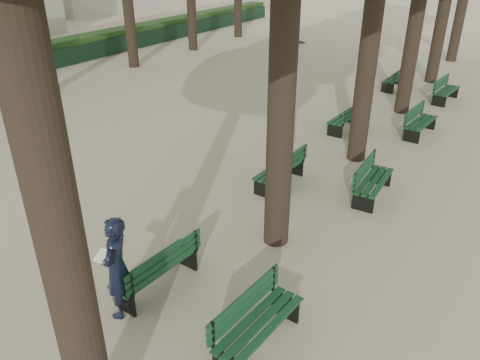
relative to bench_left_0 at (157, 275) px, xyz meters
The scene contains 14 objects.
ground 0.69m from the bench_left_0, 125.63° to the right, with size 120.00×120.00×0.00m, color tan.
bench_left_0 is the anchor object (origin of this frame).
bench_left_1 4.80m from the bench_left_0, 90.00° to the left, with size 0.69×1.83×0.92m.
bench_left_2 9.55m from the bench_left_0, 90.00° to the left, with size 0.67×1.83×0.92m.
bench_left_3 15.43m from the bench_left_0, 90.00° to the left, with size 0.65×1.82×0.92m.
bench_right_0 2.28m from the bench_left_0, ahead, with size 0.74×1.85×0.92m.
bench_right_1 5.89m from the bench_left_0, 67.36° to the left, with size 0.63×1.82×0.92m.
bench_right_2 10.64m from the bench_left_0, 77.69° to the left, with size 0.75×1.85×0.92m.
bench_right_3 14.86m from the bench_left_0, 81.22° to the left, with size 0.78×1.85×0.92m.
man_with_map 1.04m from the bench_left_0, 96.35° to the right, with size 0.75×0.83×1.86m.
pedestrian_e 19.70m from the bench_left_0, 108.99° to the left, with size 1.43×0.31×1.54m, color #262628.
pedestrian_a 23.24m from the bench_left_0, 110.34° to the left, with size 0.91×0.37×1.87m, color #262628.
fence 18.61m from the bench_left_0, 145.68° to the left, with size 0.08×42.00×0.90m, color black.
hedge 19.19m from the bench_left_0, 146.86° to the left, with size 1.20×42.00×1.20m, color #1F4216.
Camera 1 is at (5.24, -4.45, 5.67)m, focal length 35.00 mm.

